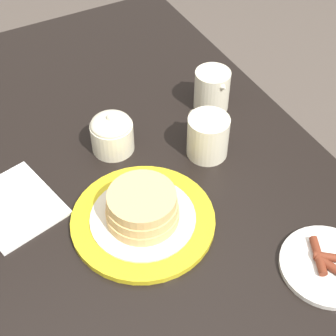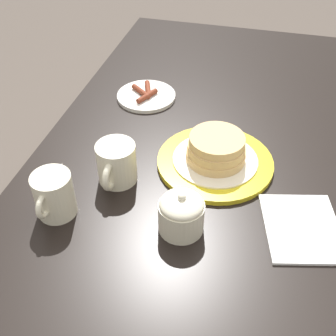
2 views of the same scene
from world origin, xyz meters
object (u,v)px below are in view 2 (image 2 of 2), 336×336
Objects in this scene: pancake_plate at (216,155)px; creamer_pitcher at (54,194)px; side_plate_bacon at (146,95)px; coffee_mug at (116,163)px; napkin at (302,228)px; sugar_bowl at (181,213)px.

creamer_pitcher is at bearing -51.65° from pancake_plate.
coffee_mug is (0.33, 0.04, 0.04)m from side_plate_bacon.
coffee_mug is at bearing 6.07° from side_plate_bacon.
pancake_plate is 1.31× the size of napkin.
side_plate_bacon is at bearing -155.40° from sugar_bowl.
side_plate_bacon is (-0.23, -0.23, -0.02)m from pancake_plate.
pancake_plate is at bearing 128.35° from creamer_pitcher.
pancake_plate is 1.62× the size of side_plate_bacon.
side_plate_bacon is 1.40× the size of coffee_mug.
coffee_mug is 0.39m from napkin.
creamer_pitcher is (0.12, -0.08, 0.00)m from coffee_mug.
napkin is (0.04, 0.38, -0.04)m from coffee_mug.
creamer_pitcher is (0.22, -0.28, 0.02)m from pancake_plate.
coffee_mug is 0.14m from creamer_pitcher.
pancake_plate is 0.24m from napkin.
pancake_plate reaches higher than side_plate_bacon.
creamer_pitcher reaches higher than side_plate_bacon.
side_plate_bacon is at bearing -131.75° from napkin.
side_plate_bacon is 1.77× the size of sugar_bowl.
creamer_pitcher reaches higher than napkin.
sugar_bowl is (0.43, 0.20, 0.03)m from side_plate_bacon.
creamer_pitcher is at bearing -81.10° from napkin.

